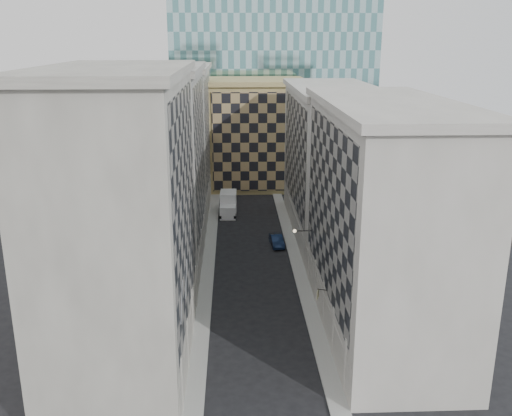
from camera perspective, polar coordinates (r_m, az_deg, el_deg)
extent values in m
cube|color=#989993|center=(67.55, -4.80, -5.67)|extent=(1.50, 100.00, 0.15)
cube|color=#989993|center=(67.89, 4.13, -5.53)|extent=(1.50, 100.00, 0.15)
cube|color=gray|center=(46.52, -13.16, -1.55)|extent=(10.00, 22.00, 23.00)
cube|color=gray|center=(45.41, -7.23, 0.29)|extent=(0.25, 19.36, 18.00)
cube|color=gray|center=(49.83, -6.84, -12.38)|extent=(0.45, 21.12, 3.20)
cube|color=gray|center=(44.35, -14.19, 13.14)|extent=(10.80, 22.80, 0.70)
cylinder|color=gray|center=(42.51, -7.92, -17.08)|extent=(0.90, 0.90, 4.40)
cylinder|color=gray|center=(47.16, -7.30, -13.37)|extent=(0.90, 0.90, 4.40)
cylinder|color=gray|center=(51.98, -6.80, -10.33)|extent=(0.90, 0.90, 4.40)
cylinder|color=gray|center=(56.92, -6.40, -7.82)|extent=(0.90, 0.90, 4.40)
cube|color=gray|center=(67.62, -9.81, 3.89)|extent=(10.00, 22.00, 22.00)
cube|color=gray|center=(66.85, -5.70, 5.22)|extent=(0.25, 19.36, 17.00)
cube|color=gray|center=(69.83, -5.51, -3.58)|extent=(0.45, 21.12, 3.20)
cube|color=gray|center=(66.08, -10.30, 13.53)|extent=(10.80, 22.80, 0.70)
cylinder|color=gray|center=(61.95, -6.06, -5.70)|extent=(0.90, 0.90, 4.40)
cylinder|color=gray|center=(67.06, -5.78, -3.91)|extent=(0.90, 0.90, 4.40)
cylinder|color=gray|center=(72.23, -5.53, -2.38)|extent=(0.90, 0.90, 4.40)
cylinder|color=gray|center=(77.44, -5.33, -1.04)|extent=(0.90, 0.90, 4.40)
cube|color=gray|center=(89.16, -8.05, 6.72)|extent=(10.00, 22.00, 21.00)
cube|color=gray|center=(88.56, -4.92, 7.74)|extent=(0.25, 19.36, 16.00)
cube|color=gray|center=(90.77, -4.81, 1.24)|extent=(0.45, 21.12, 3.20)
cube|color=gray|center=(87.96, -8.34, 13.70)|extent=(10.80, 22.80, 0.70)
cylinder|color=gray|center=(82.69, -5.14, 0.12)|extent=(0.90, 0.90, 4.40)
cylinder|color=gray|center=(87.96, -4.98, 1.14)|extent=(0.90, 0.90, 4.40)
cylinder|color=gray|center=(93.27, -4.84, 2.05)|extent=(0.90, 0.90, 4.40)
cylinder|color=gray|center=(98.60, -4.71, 2.86)|extent=(0.90, 0.90, 4.40)
cube|color=#A9A59B|center=(51.66, 12.56, -1.43)|extent=(10.00, 26.00, 20.00)
cube|color=gray|center=(50.19, 7.27, 0.10)|extent=(0.25, 22.88, 15.00)
cube|color=#A9A59B|center=(53.86, 6.97, -10.04)|extent=(0.45, 24.96, 3.20)
cube|color=#A9A59B|center=(49.50, 13.32, 10.03)|extent=(10.80, 26.80, 0.70)
cylinder|color=#A9A59B|center=(44.68, 9.36, -15.32)|extent=(0.90, 0.90, 4.40)
cylinder|color=#A9A59B|center=(49.08, 8.14, -12.13)|extent=(0.90, 0.90, 4.40)
cylinder|color=#A9A59B|center=(53.61, 7.15, -9.46)|extent=(0.90, 0.90, 4.40)
cylinder|color=#A9A59B|center=(58.26, 6.33, -7.21)|extent=(0.90, 0.90, 4.40)
cylinder|color=#A9A59B|center=(63.00, 5.63, -5.30)|extent=(0.90, 0.90, 4.40)
cube|color=#A9A59B|center=(77.29, 7.55, 4.45)|extent=(10.00, 28.00, 19.00)
cube|color=gray|center=(76.30, 3.96, 5.55)|extent=(0.25, 24.64, 14.00)
cube|color=#A9A59B|center=(78.67, 3.88, -1.18)|extent=(0.45, 26.88, 3.20)
cube|color=#A9A59B|center=(75.83, 7.83, 11.74)|extent=(10.80, 28.80, 0.70)
cube|color=#A08C54|center=(101.88, 0.03, 7.27)|extent=(16.00, 14.00, 18.00)
cube|color=tan|center=(94.89, 0.21, 6.57)|extent=(15.20, 0.25, 16.50)
cube|color=#A08C54|center=(100.76, 0.03, 12.55)|extent=(16.80, 14.80, 0.80)
cube|color=#2E2824|center=(115.03, -1.28, 10.87)|extent=(6.00, 6.00, 28.00)
cube|color=#2E2824|center=(114.46, -1.33, 18.21)|extent=(7.00, 7.00, 1.40)
cylinder|color=gray|center=(40.67, -7.45, -9.29)|extent=(0.10, 2.33, 2.33)
cylinder|color=gray|center=(44.28, -7.02, -7.03)|extent=(0.10, 2.33, 2.33)
cylinder|color=black|center=(60.14, 4.74, -2.29)|extent=(1.80, 0.08, 0.08)
sphere|color=#FFE5B2|center=(60.03, 3.88, -2.31)|extent=(0.36, 0.36, 0.36)
cube|color=white|center=(84.34, -2.83, -0.38)|extent=(2.39, 2.60, 1.90)
cube|color=white|center=(86.78, -2.78, 0.58)|extent=(2.53, 3.87, 3.28)
cylinder|color=black|center=(83.72, -3.57, -0.87)|extent=(0.34, 0.96, 0.95)
cylinder|color=black|center=(83.65, -2.12, -0.86)|extent=(0.34, 0.96, 0.95)
cylinder|color=black|center=(88.37, -3.43, 0.08)|extent=(0.34, 0.96, 0.95)
cylinder|color=black|center=(88.30, -2.06, 0.09)|extent=(0.34, 0.96, 0.95)
imported|color=#101F3E|center=(73.26, 2.08, -3.27)|extent=(1.84, 4.36, 1.40)
cylinder|color=black|center=(51.40, 6.65, -8.12)|extent=(0.86, 0.37, 0.06)
cube|color=beige|center=(51.53, 6.20, -8.58)|extent=(0.33, 0.76, 0.78)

